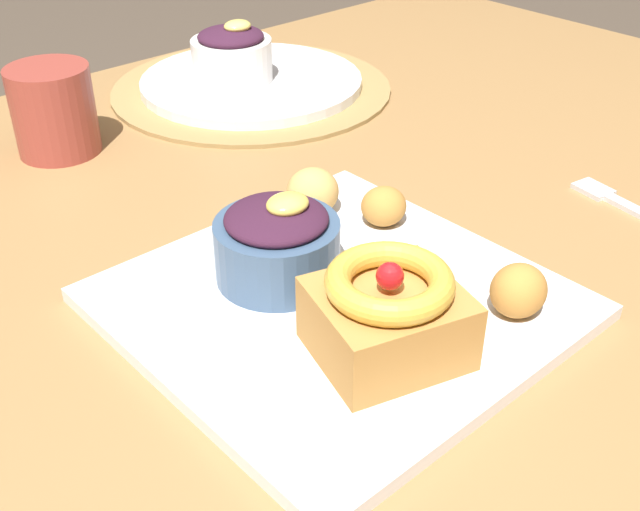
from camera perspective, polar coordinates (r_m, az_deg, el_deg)
The scene contains 12 objects.
dining_table at distance 0.72m, azimuth -0.22°, elevation -5.20°, with size 1.50×1.06×0.73m.
woven_placemat at distance 1.01m, azimuth -4.95°, elevation 11.97°, with size 0.35×0.35×0.01m, color #997A47.
front_plate at distance 0.60m, azimuth 1.28°, elevation -3.50°, with size 0.30×0.30×0.01m, color white.
cake_slice at distance 0.53m, azimuth 4.92°, elevation -4.18°, with size 0.12×0.11×0.07m.
berry_ramekin at distance 0.60m, azimuth -3.10°, elevation 0.93°, with size 0.10×0.10×0.07m.
fritter_front at distance 0.59m, azimuth 14.17°, elevation -2.47°, with size 0.04×0.04×0.04m, color #BC7F38.
fritter_middle at distance 0.68m, azimuth 4.63°, elevation 3.58°, with size 0.04×0.04×0.03m, color #BC7F38.
fritter_back at distance 0.70m, azimuth -0.53°, elevation 4.67°, with size 0.05×0.05×0.04m, color tan.
back_plate at distance 1.01m, azimuth -4.98°, elevation 12.42°, with size 0.28×0.28×0.01m, color white.
back_ramekin at distance 0.99m, azimuth -6.39°, elevation 14.27°, with size 0.10×0.10×0.07m.
fork at distance 0.79m, azimuth 21.01°, elevation 3.51°, with size 0.04×0.13×0.00m.
coffee_mug at distance 0.87m, azimuth -18.72°, elevation 9.91°, with size 0.09×0.09×0.09m, color #993D33.
Camera 1 is at (-0.38, -0.42, 1.09)m, focal length 44.22 mm.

